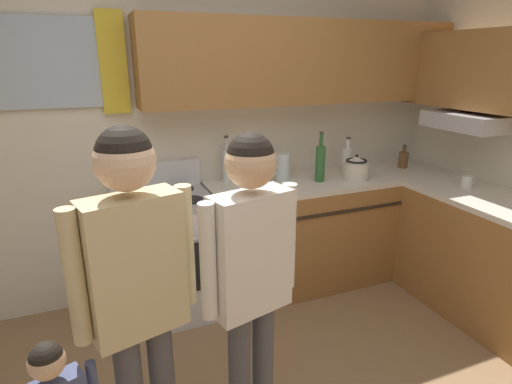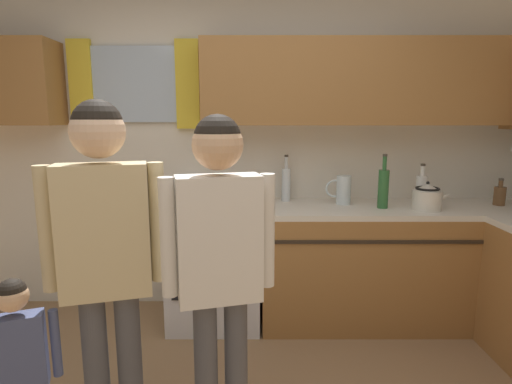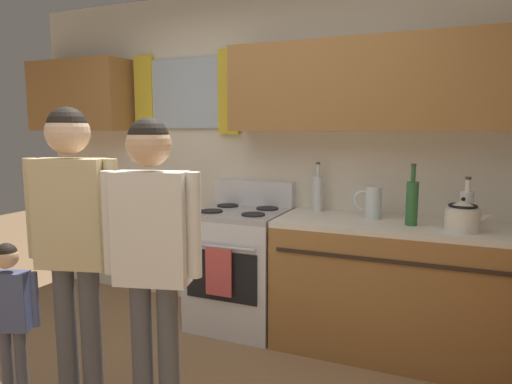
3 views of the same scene
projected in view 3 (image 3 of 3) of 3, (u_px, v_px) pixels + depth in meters
The scene contains 11 objects.
back_wall_unit at pixel (284, 132), 3.52m from camera, with size 4.60×0.42×2.60m.
kitchen_counter_run at pixel (486, 319), 2.56m from camera, with size 2.11×1.80×0.90m.
stove_oven at pixel (240, 266), 3.51m from camera, with size 0.67×0.67×1.10m.
bottle_milk_white at pixel (467, 207), 2.87m from camera, with size 0.08×0.08×0.31m.
bottle_tall_clear at pixel (318, 192), 3.40m from camera, with size 0.07×0.07×0.37m.
bottle_wine_green at pixel (412, 202), 2.90m from camera, with size 0.08×0.08×0.39m.
stovetop_kettle at pixel (463, 216), 2.73m from camera, with size 0.27×0.20×0.21m.
water_pitcher at pixel (372, 202), 3.13m from camera, with size 0.19×0.11×0.22m.
adult_holding_child at pixel (73, 225), 2.34m from camera, with size 0.49×0.25×1.62m.
adult_in_plaid at pixel (152, 240), 2.17m from camera, with size 0.47×0.23×1.56m.
small_child at pixel (10, 307), 2.41m from camera, with size 0.30×0.16×0.92m.
Camera 3 is at (1.27, -1.53, 1.51)m, focal length 32.00 mm.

